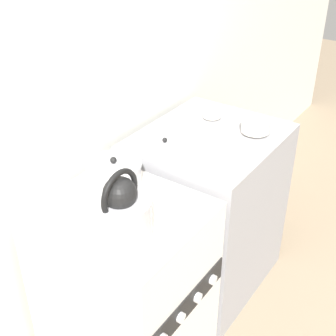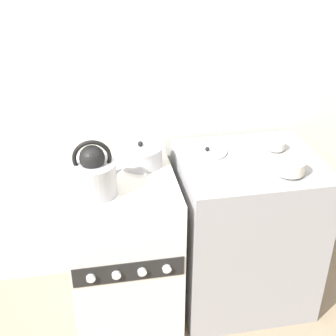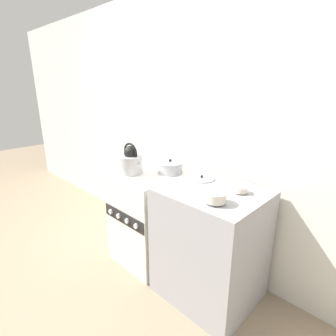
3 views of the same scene
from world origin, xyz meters
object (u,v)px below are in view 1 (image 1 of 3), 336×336
object	(u,v)px
cooking_pot	(114,174)
enamel_bowl	(256,126)
stove	(126,292)
small_ceramic_bowl	(212,113)
loose_pot_lid	(165,143)
kettle	(122,213)

from	to	relation	value
cooking_pot	enamel_bowl	xyz separation A→B (m)	(0.71, -0.31, 0.03)
stove	small_ceramic_bowl	size ratio (longest dim) A/B	9.32
small_ceramic_bowl	loose_pot_lid	xyz separation A→B (m)	(-0.38, 0.04, -0.02)
enamel_bowl	small_ceramic_bowl	bearing A→B (deg)	82.96
enamel_bowl	small_ceramic_bowl	size ratio (longest dim) A/B	1.48
cooking_pot	enamel_bowl	size ratio (longest dim) A/B	1.65
stove	enamel_bowl	distance (m)	1.00
kettle	loose_pot_lid	bearing A→B (deg)	21.97
kettle	enamel_bowl	distance (m)	0.96
kettle	small_ceramic_bowl	bearing A→B (deg)	11.96
small_ceramic_bowl	loose_pot_lid	bearing A→B (deg)	174.22
stove	kettle	size ratio (longest dim) A/B	3.13
stove	loose_pot_lid	world-z (taller)	loose_pot_lid
enamel_bowl	loose_pot_lid	xyz separation A→B (m)	(-0.34, 0.30, -0.04)
stove	cooking_pot	world-z (taller)	cooking_pot
cooking_pot	stove	bearing A→B (deg)	-132.39
stove	loose_pot_lid	distance (m)	0.70
enamel_bowl	loose_pot_lid	distance (m)	0.46
small_ceramic_bowl	loose_pot_lid	distance (m)	0.38
enamel_bowl	stove	bearing A→B (deg)	168.58
kettle	small_ceramic_bowl	size ratio (longest dim) A/B	2.98
cooking_pot	small_ceramic_bowl	distance (m)	0.74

